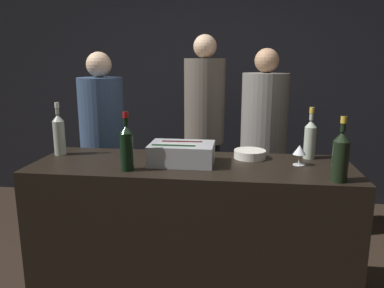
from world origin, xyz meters
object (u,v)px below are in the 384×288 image
champagne_bottle (341,155)px  person_blond_tee (204,124)px  ice_bin_with_bottles (181,152)px  wine_glass (300,151)px  person_in_hoodie (103,140)px  person_grey_polo (264,136)px  rose_wine_bottle (310,138)px  bowl_white (250,154)px  white_wine_bottle (59,133)px  candle_votive (161,151)px  red_wine_bottle_burgundy (127,146)px

champagne_bottle → person_blond_tee: (-0.87, 1.41, -0.09)m
ice_bin_with_bottles → wine_glass: ice_bin_with_bottles is taller
person_in_hoodie → person_grey_polo: size_ratio=0.98×
wine_glass → person_blond_tee: 1.31m
wine_glass → rose_wine_bottle: bearing=62.9°
ice_bin_with_bottles → bowl_white: ice_bin_with_bottles is taller
champagne_bottle → person_in_hoodie: size_ratio=0.21×
white_wine_bottle → ice_bin_with_bottles: bearing=-7.7°
candle_votive → red_wine_bottle_burgundy: 0.44m
person_blond_tee → person_grey_polo: 0.56m
rose_wine_bottle → white_wine_bottle: (-1.70, -0.12, 0.01)m
ice_bin_with_bottles → candle_votive: (-0.18, 0.21, -0.05)m
ice_bin_with_bottles → candle_votive: bearing=129.6°
candle_votive → champagne_bottle: champagne_bottle is taller
bowl_white → red_wine_bottle_burgundy: red_wine_bottle_burgundy is taller
bowl_white → candle_votive: size_ratio=3.13×
white_wine_bottle → person_blond_tee: person_blond_tee is taller
candle_votive → person_in_hoodie: 0.85m
candle_votive → white_wine_bottle: 0.71m
person_grey_polo → candle_votive: bearing=60.5°
white_wine_bottle → person_in_hoodie: bearing=84.8°
bowl_white → person_grey_polo: 0.88m
red_wine_bottle_burgundy → person_blond_tee: person_blond_tee is taller
champagne_bottle → ice_bin_with_bottles: bearing=164.9°
champagne_bottle → white_wine_bottle: 1.81m
bowl_white → red_wine_bottle_burgundy: (-0.73, -0.38, 0.12)m
person_in_hoodie → rose_wine_bottle: bearing=131.1°
person_grey_polo → white_wine_bottle: bearing=45.3°
red_wine_bottle_burgundy → champagne_bottle: bearing=-2.7°
candle_votive → rose_wine_bottle: rose_wine_bottle is taller
person_blond_tee → person_grey_polo: bearing=105.5°
white_wine_bottle → red_wine_bottle_burgundy: bearing=-28.1°
wine_glass → person_in_hoodie: person_in_hoodie is taller
bowl_white → wine_glass: size_ratio=1.66×
rose_wine_bottle → person_in_hoodie: person_in_hoodie is taller
white_wine_bottle → wine_glass: bearing=-2.3°
ice_bin_with_bottles → champagne_bottle: size_ratio=1.13×
bowl_white → person_blond_tee: (-0.40, 0.98, 0.03)m
champagne_bottle → person_grey_polo: size_ratio=0.21×
person_in_hoodie → person_grey_polo: person_grey_polo is taller
rose_wine_bottle → person_blond_tee: 1.23m
bowl_white → person_in_hoodie: size_ratio=0.13×
ice_bin_with_bottles → wine_glass: size_ratio=3.16×
bowl_white → wine_glass: (0.30, -0.13, 0.06)m
white_wine_bottle → person_in_hoodie: person_in_hoodie is taller
ice_bin_with_bottles → rose_wine_bottle: rose_wine_bottle is taller
rose_wine_bottle → person_grey_polo: bearing=106.8°
champagne_bottle → rose_wine_bottle: size_ratio=1.04×
rose_wine_bottle → person_blond_tee: size_ratio=0.19×
red_wine_bottle_burgundy → candle_votive: bearing=73.7°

